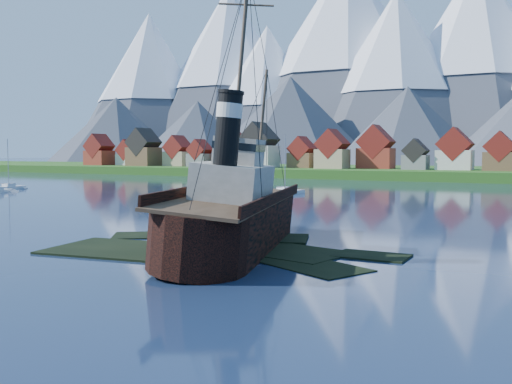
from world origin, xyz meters
The scene contains 9 objects.
ground centered at (0.00, 0.00, 0.00)m, with size 1400.00×1400.00×0.00m, color #182745.
shoal centered at (1.78, 2.15, -0.35)m, with size 31.71×21.24×1.14m.
shore_bank centered at (0.00, 170.00, 0.00)m, with size 600.00×80.00×3.20m, color #1F4413.
seawall centered at (0.00, 132.00, 0.00)m, with size 600.00×2.50×2.00m, color #3F3D38.
town centered at (-33.12, 152.18, 8.99)m, with size 250.96×16.69×17.30m.
tugboat_wreck centered at (2.91, 3.99, 3.12)m, with size 7.28×31.36×24.85m.
sailboat_b centered at (-85.30, 48.78, 0.29)m, with size 2.93×8.74×12.44m.
sailboat_c centered at (-40.90, 76.72, 0.27)m, with size 8.96×7.60×12.19m.
sailboat_f centered at (-21.68, 65.61, 0.29)m, with size 5.15×10.31×12.90m.
Camera 1 is at (28.76, -41.29, 8.75)m, focal length 40.00 mm.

